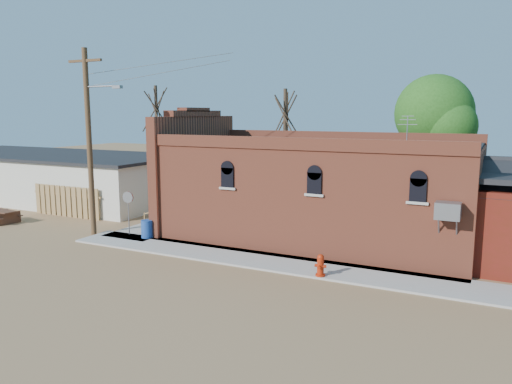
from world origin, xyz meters
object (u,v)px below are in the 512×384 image
at_px(brick_bar, 312,190).
at_px(fire_hydrant, 320,265).
at_px(trash_barrel, 147,229).
at_px(picnic_table, 3,215).
at_px(stop_sign, 128,201).
at_px(utility_pole, 90,138).

xyz_separation_m(brick_bar, fire_hydrant, (2.35, -5.50, -1.86)).
bearing_deg(trash_barrel, picnic_table, -175.97).
bearing_deg(picnic_table, stop_sign, 12.33).
bearing_deg(trash_barrel, fire_hydrant, -10.41).
relative_size(brick_bar, picnic_table, 9.13).
distance_m(stop_sign, picnic_table, 8.32).
relative_size(fire_hydrant, picnic_table, 0.46).
bearing_deg(brick_bar, utility_pole, -156.31).
bearing_deg(fire_hydrant, stop_sign, 152.13).
height_order(utility_pole, picnic_table, utility_pole).
xyz_separation_m(fire_hydrant, trash_barrel, (-9.30, 1.71, 0.02)).
bearing_deg(utility_pole, fire_hydrant, -5.66).
bearing_deg(utility_pole, brick_bar, 23.69).
distance_m(brick_bar, picnic_table, 17.00).
height_order(utility_pole, stop_sign, utility_pole).
bearing_deg(trash_barrel, utility_pole, -169.94).
bearing_deg(trash_barrel, brick_bar, 28.63).
height_order(fire_hydrant, stop_sign, stop_sign).
distance_m(brick_bar, stop_sign, 8.94).
bearing_deg(stop_sign, fire_hydrant, 4.68).
bearing_deg(stop_sign, trash_barrel, 9.80).
bearing_deg(utility_pole, stop_sign, 19.72).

